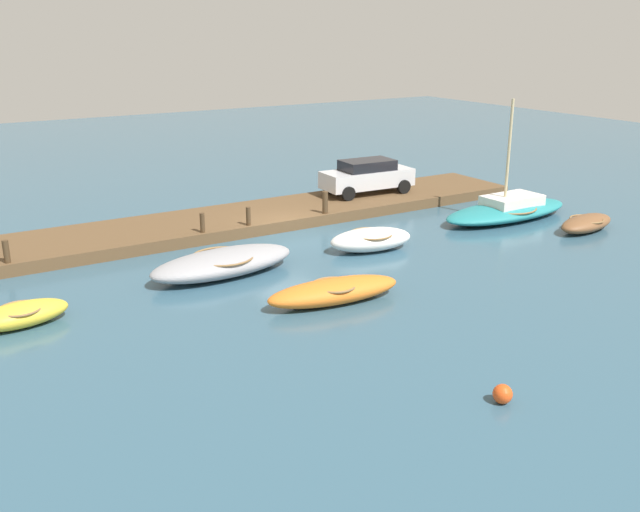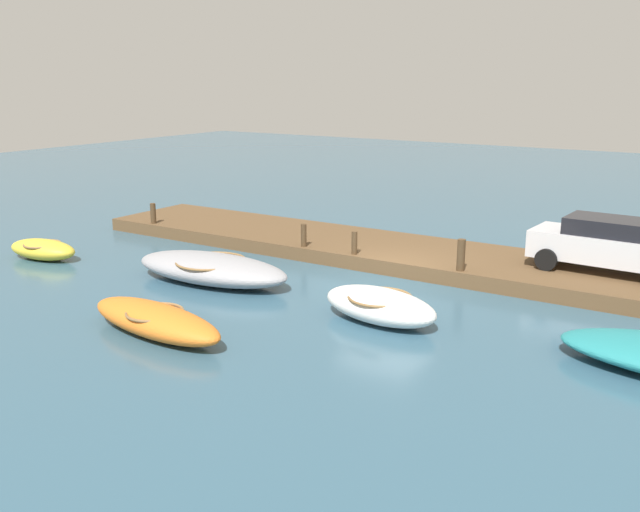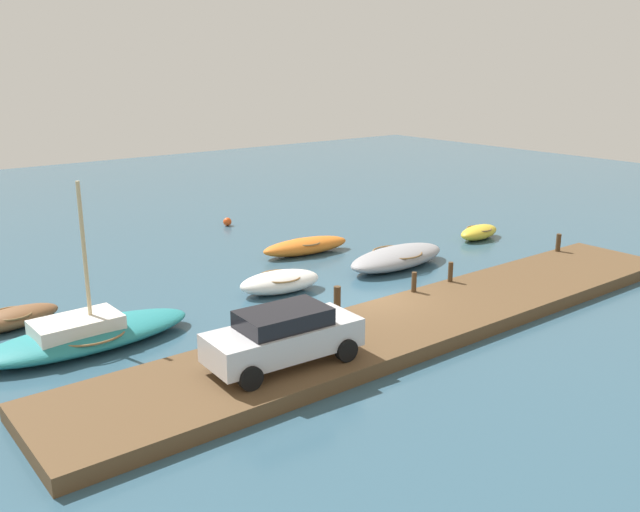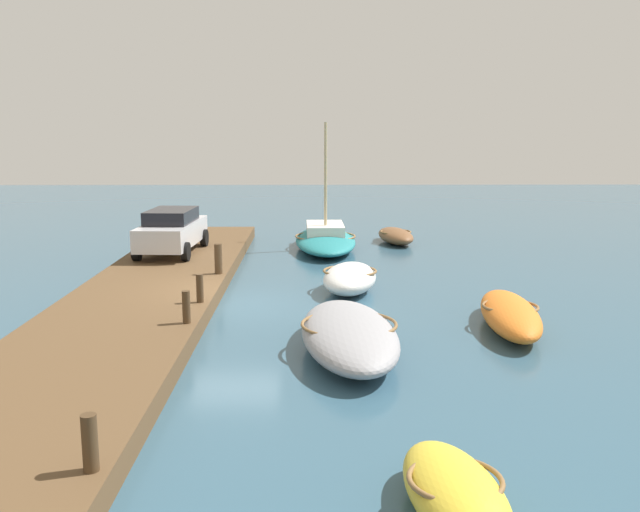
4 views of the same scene
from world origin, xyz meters
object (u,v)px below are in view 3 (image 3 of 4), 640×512
object	(u,v)px
mooring_post_mid_east	(450,272)
rowboat_white	(280,282)
rowboat_brown	(12,318)
mooring_post_west	(337,300)
mooring_post_east	(558,243)
parked_car	(284,336)
marker_buoy	(227,222)
mooring_post_mid_west	(414,282)
motorboat_grey	(397,257)
sailboat_teal	(86,334)
rowboat_orange	(306,246)
dinghy_yellow	(479,232)

from	to	relation	value
mooring_post_mid_east	rowboat_white	bearing A→B (deg)	141.18
rowboat_brown	mooring_post_west	bearing A→B (deg)	-46.63
mooring_post_west	mooring_post_east	distance (m)	12.34
mooring_post_east	parked_car	xyz separation A→B (m)	(-15.94, -2.11, 0.44)
rowboat_brown	marker_buoy	world-z (taller)	rowboat_brown
rowboat_white	mooring_post_mid_west	bearing A→B (deg)	-43.56
motorboat_grey	rowboat_brown	bearing A→B (deg)	165.30
sailboat_teal	motorboat_grey	xyz separation A→B (m)	(13.32, 0.25, 0.02)
rowboat_white	marker_buoy	bearing A→B (deg)	78.43
mooring_post_mid_west	rowboat_orange	bearing A→B (deg)	83.00
rowboat_brown	rowboat_orange	bearing A→B (deg)	-3.70
rowboat_brown	mooring_post_mid_west	size ratio (longest dim) A/B	4.46
mooring_post_east	marker_buoy	world-z (taller)	mooring_post_east
sailboat_teal	mooring_post_east	world-z (taller)	sailboat_teal
dinghy_yellow	mooring_post_mid_west	bearing A→B (deg)	-160.57
dinghy_yellow	parked_car	size ratio (longest dim) A/B	0.63
dinghy_yellow	parked_car	world-z (taller)	parked_car
mooring_post_west	mooring_post_mid_east	xyz separation A→B (m)	(5.45, 0.00, -0.09)
sailboat_teal	mooring_post_west	bearing A→B (deg)	-26.79
mooring_post_mid_west	mooring_post_mid_east	xyz separation A→B (m)	(1.92, 0.00, 0.01)
rowboat_orange	parked_car	xyz separation A→B (m)	(-8.07, -9.77, 0.91)
mooring_post_mid_east	marker_buoy	xyz separation A→B (m)	(-0.93, 14.58, -0.61)
rowboat_brown	marker_buoy	size ratio (longest dim) A/B	7.41
mooring_post_east	parked_car	size ratio (longest dim) A/B	0.18
motorboat_grey	marker_buoy	size ratio (longest dim) A/B	11.90
rowboat_orange	mooring_post_mid_east	xyz separation A→B (m)	(0.98, -7.66, 0.46)
motorboat_grey	dinghy_yellow	bearing A→B (deg)	4.55
parked_car	sailboat_teal	bearing A→B (deg)	125.24
rowboat_brown	dinghy_yellow	distance (m)	21.20
parked_car	mooring_post_mid_west	bearing A→B (deg)	19.57
sailboat_teal	mooring_post_mid_west	bearing A→B (deg)	-18.89
rowboat_white	parked_car	size ratio (longest dim) A/B	0.78
rowboat_white	mooring_post_mid_east	size ratio (longest dim) A/B	4.50
rowboat_white	mooring_post_east	xyz separation A→B (m)	(11.83, -3.98, 0.42)
rowboat_white	mooring_post_mid_east	xyz separation A→B (m)	(4.95, -3.98, 0.41)
rowboat_brown	mooring_post_east	xyz separation A→B (m)	(20.72, -6.42, 0.51)
marker_buoy	parked_car	bearing A→B (deg)	-115.94
sailboat_teal	rowboat_white	bearing A→B (deg)	3.30
mooring_post_west	parked_car	distance (m)	4.19
dinghy_yellow	marker_buoy	xyz separation A→B (m)	(-8.22, 9.96, -0.13)
parked_car	mooring_post_west	bearing A→B (deg)	33.46
mooring_post_west	mooring_post_mid_west	world-z (taller)	mooring_post_west
motorboat_grey	mooring_post_mid_west	distance (m)	4.57
rowboat_orange	mooring_post_east	world-z (taller)	mooring_post_east
dinghy_yellow	mooring_post_mid_west	size ratio (longest dim) A/B	3.74
sailboat_teal	rowboat_brown	xyz separation A→B (m)	(-1.32, 3.03, -0.09)
mooring_post_east	dinghy_yellow	bearing A→B (deg)	84.99
dinghy_yellow	mooring_post_mid_east	distance (m)	8.64
mooring_post_mid_west	mooring_post_east	bearing A→B (deg)	0.00
mooring_post_west	mooring_post_mid_west	xyz separation A→B (m)	(3.53, 0.00, -0.10)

